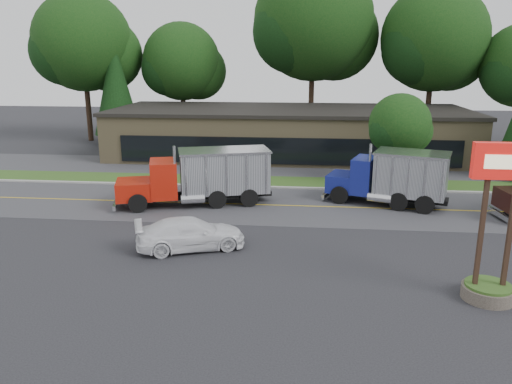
% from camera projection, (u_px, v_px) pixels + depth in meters
% --- Properties ---
extents(ground, '(140.00, 140.00, 0.00)m').
position_uv_depth(ground, '(223.00, 262.00, 22.24)').
color(ground, '#323237').
rests_on(ground, ground).
extents(road, '(60.00, 8.00, 0.02)m').
position_uv_depth(road, '(247.00, 205.00, 30.88)').
color(road, '#4E4E52').
rests_on(road, ground).
extents(center_line, '(60.00, 0.12, 0.01)m').
position_uv_depth(center_line, '(247.00, 205.00, 30.88)').
color(center_line, gold).
rests_on(center_line, ground).
extents(curb, '(60.00, 0.30, 0.12)m').
position_uv_depth(curb, '(254.00, 188.00, 34.92)').
color(curb, '#9E9E99').
rests_on(curb, ground).
extents(grass_verge, '(60.00, 3.40, 0.03)m').
position_uv_depth(grass_verge, '(256.00, 182.00, 36.65)').
color(grass_verge, '#2E4C1A').
rests_on(grass_verge, ground).
extents(far_parking, '(60.00, 7.00, 0.02)m').
position_uv_depth(far_parking, '(262.00, 167.00, 41.45)').
color(far_parking, '#4E4E52').
rests_on(far_parking, ground).
extents(strip_mall, '(32.00, 12.00, 4.00)m').
position_uv_depth(strip_mall, '(289.00, 133.00, 46.50)').
color(strip_mall, '#8A7954').
rests_on(strip_mall, ground).
extents(bilo_sign, '(2.20, 1.90, 5.95)m').
position_uv_depth(bilo_sign, '(493.00, 249.00, 18.29)').
color(bilo_sign, '#6B6054').
rests_on(bilo_sign, ground).
extents(tree_far_a, '(10.89, 10.25, 15.53)m').
position_uv_depth(tree_far_a, '(85.00, 47.00, 52.44)').
color(tree_far_a, '#382619').
rests_on(tree_far_a, ground).
extents(tree_far_b, '(8.80, 8.28, 12.55)m').
position_uv_depth(tree_far_b, '(183.00, 65.00, 53.87)').
color(tree_far_b, '#382619').
rests_on(tree_far_b, ground).
extents(tree_far_c, '(13.12, 12.35, 18.71)m').
position_uv_depth(tree_far_c, '(315.00, 26.00, 51.54)').
color(tree_far_c, '#382619').
rests_on(tree_far_c, ground).
extents(tree_far_d, '(11.18, 10.53, 15.95)m').
position_uv_depth(tree_far_d, '(435.00, 43.00, 49.86)').
color(tree_far_d, '#382619').
rests_on(tree_far_d, ground).
extents(evergreen_left, '(4.78, 4.78, 10.87)m').
position_uv_depth(evergreen_left, '(116.00, 86.00, 51.05)').
color(evergreen_left, '#382619').
rests_on(evergreen_left, ground).
extents(tree_verge, '(4.54, 4.27, 6.47)m').
position_uv_depth(tree_verge, '(400.00, 127.00, 34.65)').
color(tree_verge, '#382619').
rests_on(tree_verge, ground).
extents(dump_truck_red, '(9.58, 4.95, 3.36)m').
position_uv_depth(dump_truck_red, '(203.00, 175.00, 30.61)').
color(dump_truck_red, black).
rests_on(dump_truck_red, ground).
extents(dump_truck_blue, '(7.54, 4.66, 3.36)m').
position_uv_depth(dump_truck_blue, '(394.00, 176.00, 30.40)').
color(dump_truck_blue, black).
rests_on(dump_truck_blue, ground).
extents(rally_car, '(5.52, 3.73, 1.48)m').
position_uv_depth(rally_car, '(191.00, 234.00, 23.60)').
color(rally_car, white).
rests_on(rally_car, ground).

